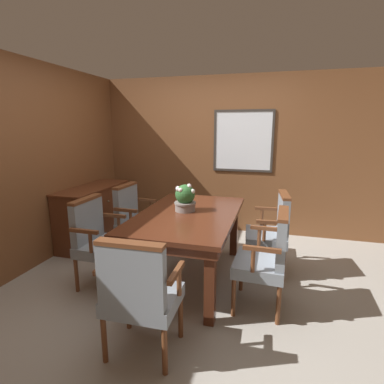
# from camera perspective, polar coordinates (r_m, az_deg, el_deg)

# --- Properties ---
(ground_plane) EXTENTS (14.00, 14.00, 0.00)m
(ground_plane) POSITION_cam_1_polar(r_m,az_deg,el_deg) (3.51, -3.02, -16.20)
(ground_plane) COLOR #A39E93
(wall_back) EXTENTS (7.20, 0.08, 2.45)m
(wall_back) POSITION_cam_1_polar(r_m,az_deg,el_deg) (4.88, 3.80, 7.04)
(wall_back) COLOR brown
(wall_back) RESTS_ON ground_plane
(wall_left) EXTENTS (0.06, 7.20, 2.45)m
(wall_left) POSITION_cam_1_polar(r_m,az_deg,el_deg) (4.06, -28.00, 4.51)
(wall_left) COLOR brown
(wall_left) RESTS_ON ground_plane
(dining_table) EXTENTS (1.03, 1.71, 0.76)m
(dining_table) POSITION_cam_1_polar(r_m,az_deg,el_deg) (3.30, -0.70, -5.60)
(dining_table) COLOR #4C2314
(dining_table) RESTS_ON ground_plane
(chair_right_far) EXTENTS (0.50, 0.60, 0.95)m
(chair_right_far) POSITION_cam_1_polar(r_m,az_deg,el_deg) (3.59, 15.00, -6.76)
(chair_right_far) COLOR brown
(chair_right_far) RESTS_ON ground_plane
(chair_head_near) EXTENTS (0.58, 0.47, 0.95)m
(chair_head_near) POSITION_cam_1_polar(r_m,az_deg,el_deg) (2.29, -10.05, -18.13)
(chair_head_near) COLOR brown
(chair_head_near) RESTS_ON ground_plane
(chair_right_near) EXTENTS (0.47, 0.58, 0.95)m
(chair_right_near) POSITION_cam_1_polar(r_m,az_deg,el_deg) (2.89, 14.21, -11.57)
(chair_right_near) COLOR brown
(chair_right_near) RESTS_ON ground_plane
(chair_left_far) EXTENTS (0.48, 0.59, 0.95)m
(chair_left_far) POSITION_cam_1_polar(r_m,az_deg,el_deg) (3.99, -10.94, -4.61)
(chair_left_far) COLOR brown
(chair_left_far) RESTS_ON ground_plane
(chair_left_near) EXTENTS (0.46, 0.58, 0.95)m
(chair_left_near) POSITION_cam_1_polar(r_m,az_deg,el_deg) (3.38, -17.54, -8.17)
(chair_left_near) COLOR brown
(chair_left_near) RESTS_ON ground_plane
(potted_plant) EXTENTS (0.24, 0.24, 0.30)m
(potted_plant) POSITION_cam_1_polar(r_m,az_deg,el_deg) (3.31, -1.31, -1.16)
(potted_plant) COLOR gray
(potted_plant) RESTS_ON dining_table
(sideboard_cabinet) EXTENTS (0.51, 1.26, 0.83)m
(sideboard_cabinet) POSITION_cam_1_polar(r_m,az_deg,el_deg) (4.62, -18.11, -4.10)
(sideboard_cabinet) COLOR #512816
(sideboard_cabinet) RESTS_ON ground_plane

